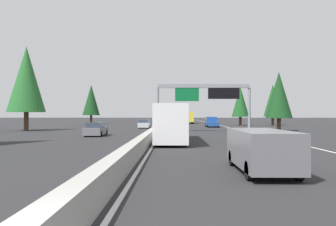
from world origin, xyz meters
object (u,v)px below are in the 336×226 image
Objects in this scene: conifer_right_near at (279,95)px; conifer_left_mid at (91,100)px; pickup_near_right at (212,122)px; oncoming_near at (144,124)px; box_truck_distant_b at (188,117)px; conifer_left_near at (26,79)px; conifer_right_far at (240,102)px; minivan_mid_center at (261,149)px; oncoming_far at (96,130)px; conifer_right_mid at (273,101)px; sedan_far_center at (173,119)px; bus_near_center at (171,121)px; sign_gantry_overhead at (205,94)px.

conifer_right_near is 0.86× the size of conifer_left_mid.
pickup_near_right is 12.80m from oncoming_near.
conifer_left_near is at bearing 145.65° from box_truck_distant_b.
conifer_left_mid reaches higher than conifer_right_far.
minivan_mid_center is at bearing 10.99° from oncoming_near.
conifer_right_near is (-37.18, -10.79, 3.36)m from box_truck_distant_b.
oncoming_near is 1.00× the size of oncoming_far.
conifer_right_near is 25.23m from conifer_right_mid.
pickup_near_right is at bearing -127.13° from conifer_left_mid.
oncoming_far is (-71.46, 8.55, 0.00)m from sedan_far_center.
oncoming_far is at bearing 27.74° from minivan_mid_center.
conifer_right_far is at bearing -56.93° from conifer_left_near.
minivan_mid_center is 1.14× the size of oncoming_far.
bus_near_center is at bearing 9.45° from oncoming_near.
conifer_right_mid is (9.64, -13.93, 4.28)m from pickup_near_right.
pickup_near_right is 0.65× the size of conifer_right_mid.
conifer_right_far reaches higher than box_truck_distant_b.
minivan_mid_center is 60.04m from conifer_right_mid.
sedan_far_center is 24.12m from box_truck_distant_b.
minivan_mid_center is 0.43× the size of bus_near_center.
minivan_mid_center is (-31.74, 0.77, -4.13)m from sign_gantry_overhead.
conifer_left_mid reaches higher than conifer_right_near.
sign_gantry_overhead is 26.86m from conifer_right_far.
sedan_far_center is 71.97m from oncoming_far.
conifer_right_far is (-37.17, -13.84, 4.26)m from sedan_far_center.
oncoming_far is 18.30m from conifer_left_near.
box_truck_distant_b reaches higher than oncoming_far.
conifer_right_mid is at bearing -126.64° from box_truck_distant_b.
sign_gantry_overhead is 2.26× the size of pickup_near_right.
box_truck_distant_b is (70.07, -0.28, 0.66)m from minivan_mid_center.
conifer_left_mid reaches higher than minivan_mid_center.
pickup_near_right reaches higher than oncoming_near.
oncoming_near is 19.50m from conifer_left_near.
conifer_left_mid is (52.90, 19.68, 4.05)m from bus_near_center.
conifer_right_far is at bearing -10.56° from minivan_mid_center.
bus_near_center is 44.11m from conifer_right_far.
oncoming_near is at bearing 170.29° from oncoming_far.
sign_gantry_overhead is 1.10× the size of bus_near_center.
pickup_near_right is 0.68× the size of conifer_right_near.
conifer_right_near is 49.22m from conifer_left_mid.
conifer_right_mid reaches higher than bus_near_center.
conifer_left_near is at bearing -132.52° from oncoming_far.
bus_near_center is 10.97m from oncoming_far.
bus_near_center reaches higher than box_truck_distant_b.
conifer_left_near is (-23.30, 41.86, 2.10)m from conifer_right_mid.
box_truck_distant_b is 28.57m from oncoming_near.
bus_near_center is at bearing 164.92° from sign_gantry_overhead.
sign_gantry_overhead is at bearing -95.10° from conifer_left_near.
bus_near_center is 1.21× the size of conifer_left_mid.
pickup_near_right is at bearing -4.25° from minivan_mid_center.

